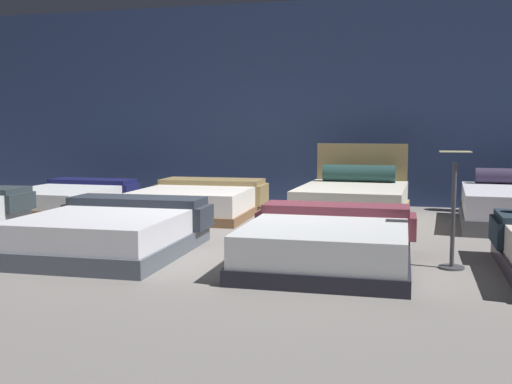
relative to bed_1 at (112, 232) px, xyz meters
name	(u,v)px	position (x,y,z in m)	size (l,w,h in m)	color
ground_plane	(247,237)	(1.13, 1.33, -0.24)	(18.00, 18.00, 0.02)	gray
showroom_back_wall	(297,103)	(1.13, 4.73, 1.52)	(18.00, 0.06, 3.50)	navy
bed_1	(112,232)	(0.00, 0.00, 0.00)	(1.71, 2.04, 0.52)	#4C535E
bed_2	(328,243)	(2.31, -0.03, -0.01)	(1.67, 1.97, 0.51)	black
bed_4	(69,198)	(-2.31, 2.93, -0.04)	(1.57, 2.19, 0.44)	brown
bed_5	(201,201)	(-0.01, 2.86, 0.00)	(1.74, 2.15, 0.50)	brown
bed_6	(353,201)	(2.29, 2.90, 0.05)	(1.58, 2.16, 1.08)	olive
price_sign	(453,223)	(3.46, 0.13, 0.20)	(0.28, 0.24, 1.11)	#3F3F44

